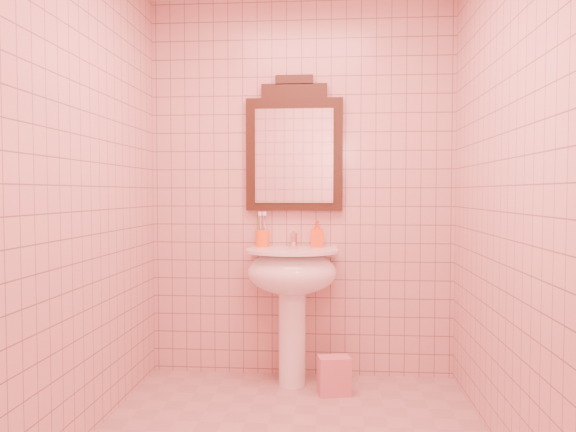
# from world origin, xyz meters

# --- Properties ---
(back_wall) EXTENTS (2.00, 0.02, 2.50)m
(back_wall) POSITION_xyz_m (0.00, 1.10, 1.25)
(back_wall) COLOR #D7A496
(back_wall) RESTS_ON floor
(pedestal_sink) EXTENTS (0.58, 0.58, 0.86)m
(pedestal_sink) POSITION_xyz_m (-0.04, 0.87, 0.66)
(pedestal_sink) COLOR white
(pedestal_sink) RESTS_ON floor
(faucet) EXTENTS (0.04, 0.16, 0.11)m
(faucet) POSITION_xyz_m (-0.04, 1.01, 0.92)
(faucet) COLOR white
(faucet) RESTS_ON pedestal_sink
(mirror) EXTENTS (0.63, 0.06, 0.88)m
(mirror) POSITION_xyz_m (-0.04, 1.07, 1.51)
(mirror) COLOR black
(mirror) RESTS_ON back_wall
(toothbrush_cup) EXTENTS (0.09, 0.09, 0.21)m
(toothbrush_cup) POSITION_xyz_m (-0.25, 1.02, 0.92)
(toothbrush_cup) COLOR #FA5F15
(toothbrush_cup) RESTS_ON pedestal_sink
(soap_dispenser) EXTENTS (0.08, 0.09, 0.18)m
(soap_dispenser) POSITION_xyz_m (0.11, 1.01, 0.95)
(soap_dispenser) COLOR #F15114
(soap_dispenser) RESTS_ON pedestal_sink
(towel) EXTENTS (0.21, 0.16, 0.23)m
(towel) POSITION_xyz_m (0.22, 0.73, 0.12)
(towel) COLOR #DB8481
(towel) RESTS_ON floor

